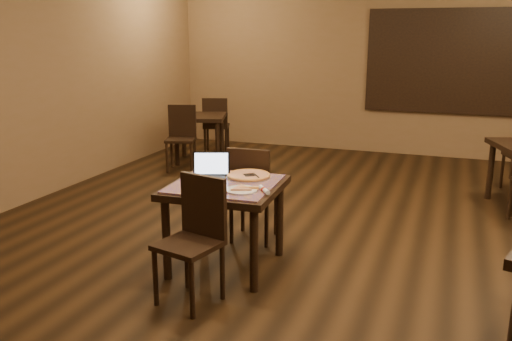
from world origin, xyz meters
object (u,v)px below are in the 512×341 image
at_px(pizza_pan, 249,177).
at_px(other_table_b_chair_near, 181,134).
at_px(other_table_b_chair_far, 216,122).
at_px(tiled_table, 225,194).
at_px(laptop, 209,171).
at_px(chair_main_far, 252,189).
at_px(chair_main_near, 195,232).
at_px(other_table_b, 200,123).

bearing_deg(pizza_pan, other_table_b_chair_near, 127.76).
relative_size(other_table_b_chair_near, other_table_b_chair_far, 1.00).
xyz_separation_m(pizza_pan, other_table_b_chair_far, (-2.08, 3.88, -0.23)).
xyz_separation_m(tiled_table, pizza_pan, (0.12, 0.24, 0.11)).
bearing_deg(laptop, chair_main_far, 47.64).
height_order(chair_main_far, other_table_b_chair_near, same).
bearing_deg(other_table_b_chair_near, chair_main_near, -78.60).
relative_size(chair_main_near, other_table_b_chair_far, 1.01).
distance_m(chair_main_near, laptop, 0.80).
xyz_separation_m(tiled_table, chair_main_far, (0.01, 0.62, -0.12)).
height_order(chair_main_far, other_table_b_chair_far, same).
xyz_separation_m(chair_main_near, other_table_b, (-2.01, 4.17, 0.07)).
height_order(tiled_table, chair_main_far, chair_main_far).
bearing_deg(chair_main_far, other_table_b_chair_far, -64.31).
distance_m(other_table_b, other_table_b_chair_far, 0.57).
bearing_deg(other_table_b, chair_main_far, -73.83).
distance_m(chair_main_far, other_table_b_chair_near, 3.12).
bearing_deg(other_table_b_chair_far, other_table_b, 69.38).
height_order(laptop, other_table_b_chair_far, laptop).
distance_m(chair_main_near, pizza_pan, 0.89).
relative_size(chair_main_far, pizza_pan, 2.42).
distance_m(chair_main_near, other_table_b_chair_near, 4.15).
distance_m(tiled_table, chair_main_far, 0.63).
xyz_separation_m(pizza_pan, other_table_b, (-2.11, 3.32, -0.15)).
bearing_deg(other_table_b, other_table_b_chair_near, -110.62).
bearing_deg(other_table_b, chair_main_near, -82.28).
height_order(tiled_table, chair_main_near, chair_main_near).
xyz_separation_m(laptop, other_table_b_chair_near, (-1.81, 2.89, -0.28)).
xyz_separation_m(chair_main_near, laptop, (-0.22, 0.72, 0.28)).
distance_m(laptop, other_table_b_chair_near, 3.43).
distance_m(tiled_table, other_table_b_chair_far, 4.56).
bearing_deg(laptop, other_table_b, 96.75).
bearing_deg(tiled_table, pizza_pan, 60.81).
bearing_deg(laptop, chair_main_near, -93.63).
relative_size(pizza_pan, other_table_b_chair_far, 0.41).
bearing_deg(chair_main_near, laptop, 120.53).
bearing_deg(chair_main_far, pizza_pan, 103.29).
bearing_deg(chair_main_far, laptop, 64.61).
bearing_deg(chair_main_near, tiled_table, 105.37).
xyz_separation_m(tiled_table, other_table_b, (-1.99, 3.56, -0.05)).
bearing_deg(chair_main_near, chair_main_far, 104.21).
height_order(chair_main_far, laptop, laptop).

